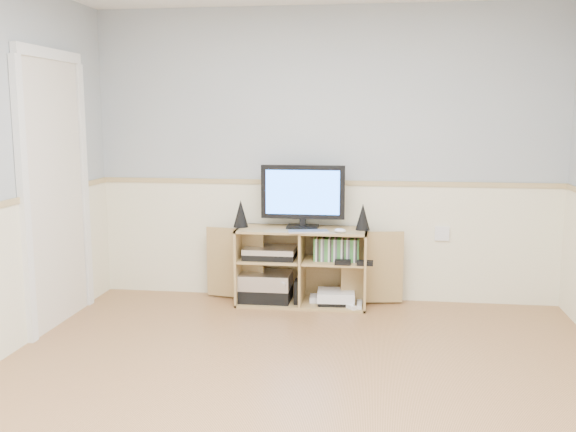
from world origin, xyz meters
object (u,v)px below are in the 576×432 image
at_px(monitor, 303,194).
at_px(game_consoles, 335,297).
at_px(media_cabinet, 303,264).
at_px(keyboard, 308,231).

distance_m(monitor, game_consoles, 0.92).
xyz_separation_m(media_cabinet, game_consoles, (0.28, -0.06, -0.26)).
bearing_deg(game_consoles, media_cabinet, 167.31).
bearing_deg(monitor, media_cabinet, 90.00).
xyz_separation_m(monitor, game_consoles, (0.28, -0.06, -0.87)).
distance_m(media_cabinet, keyboard, 0.38).
relative_size(monitor, keyboard, 2.17).
relative_size(monitor, game_consoles, 1.56).
relative_size(keyboard, game_consoles, 0.72).
bearing_deg(media_cabinet, keyboard, -70.67).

